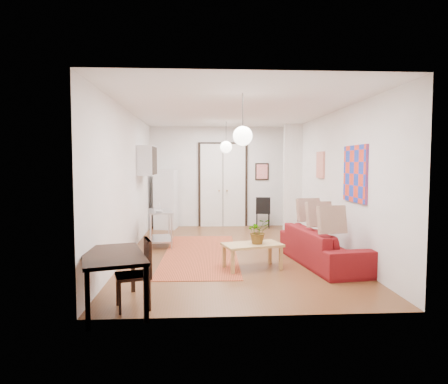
{
  "coord_description": "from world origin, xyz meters",
  "views": [
    {
      "loc": [
        -0.65,
        -8.14,
        1.82
      ],
      "look_at": [
        -0.17,
        -0.03,
        1.25
      ],
      "focal_mm": 32.0,
      "sensor_mm": 36.0,
      "label": 1
    }
  ],
  "objects": [
    {
      "name": "dining_table",
      "position": [
        -1.75,
        -3.15,
        0.62
      ],
      "size": [
        1.06,
        1.42,
        0.7
      ],
      "rotation": [
        0.0,
        0.0,
        0.29
      ],
      "color": "black",
      "rests_on": "floor"
    },
    {
      "name": "soap_bottle",
      "position": [
        -1.6,
        1.02,
        0.87
      ],
      "size": [
        0.09,
        0.08,
        0.16
      ],
      "primitive_type": "imported",
      "rotation": [
        0.0,
        0.0,
        0.15
      ],
      "color": "#5299B2",
      "rests_on": "kitchen_counter"
    },
    {
      "name": "ceiling",
      "position": [
        0.0,
        0.0,
        2.9
      ],
      "size": [
        4.2,
        7.0,
        0.02
      ],
      "primitive_type": "cube",
      "color": "white",
      "rests_on": "wall_back"
    },
    {
      "name": "dining_chair_near",
      "position": [
        -1.5,
        -3.06,
        0.5
      ],
      "size": [
        0.51,
        0.64,
        0.87
      ],
      "rotation": [
        0.0,
        0.0,
        -1.28
      ],
      "color": "#3A1E12",
      "rests_on": "floor"
    },
    {
      "name": "kitchen_counter",
      "position": [
        -1.55,
        0.77,
        0.49
      ],
      "size": [
        0.65,
        1.08,
        0.78
      ],
      "rotation": [
        0.0,
        0.0,
        0.14
      ],
      "color": "silver",
      "rests_on": "floor"
    },
    {
      "name": "painting_popart",
      "position": [
        2.08,
        -1.25,
        1.65
      ],
      "size": [
        0.05,
        1.0,
        1.0
      ],
      "primitive_type": "cube",
      "color": "red",
      "rests_on": "wall_right"
    },
    {
      "name": "wall_back",
      "position": [
        0.0,
        3.5,
        1.45
      ],
      "size": [
        4.2,
        0.02,
        2.9
      ],
      "primitive_type": "cube",
      "color": "silver",
      "rests_on": "floor"
    },
    {
      "name": "pendant_back",
      "position": [
        0.0,
        2.0,
        2.25
      ],
      "size": [
        0.3,
        0.3,
        0.8
      ],
      "color": "white",
      "rests_on": "ceiling"
    },
    {
      "name": "stub_partition",
      "position": [
        1.85,
        2.55,
        1.45
      ],
      "size": [
        0.5,
        0.1,
        2.9
      ],
      "primitive_type": "cube",
      "color": "silver",
      "rests_on": "floor"
    },
    {
      "name": "kilim_rug",
      "position": [
        -0.65,
        -0.13,
        0.0
      ],
      "size": [
        1.56,
        3.89,
        0.01
      ],
      "primitive_type": "cube",
      "rotation": [
        0.0,
        0.0,
        -0.03
      ],
      "color": "#C04B30",
      "rests_on": "floor"
    },
    {
      "name": "poster_back",
      "position": [
        1.15,
        3.47,
        1.6
      ],
      "size": [
        0.4,
        0.03,
        0.5
      ],
      "primitive_type": "cube",
      "color": "red",
      "rests_on": "wall_back"
    },
    {
      "name": "sofa",
      "position": [
        1.58,
        -1.11,
        0.33
      ],
      "size": [
        1.19,
        2.36,
        0.66
      ],
      "primitive_type": "imported",
      "rotation": [
        0.0,
        0.0,
        1.71
      ],
      "color": "maroon",
      "rests_on": "floor"
    },
    {
      "name": "potted_plant",
      "position": [
        0.34,
        -1.34,
        0.66
      ],
      "size": [
        0.43,
        0.46,
        0.43
      ],
      "primitive_type": "imported",
      "rotation": [
        0.0,
        0.0,
        0.27
      ],
      "color": "#345F2A",
      "rests_on": "coffee_table"
    },
    {
      "name": "pendant_front",
      "position": [
        0.0,
        -2.0,
        2.25
      ],
      "size": [
        0.3,
        0.3,
        0.8
      ],
      "color": "white",
      "rests_on": "ceiling"
    },
    {
      "name": "bowl",
      "position": [
        -1.55,
        0.47,
        0.81
      ],
      "size": [
        0.21,
        0.21,
        0.05
      ],
      "primitive_type": "imported",
      "rotation": [
        0.0,
        0.0,
        0.15
      ],
      "color": "silver",
      "rests_on": "kitchen_counter"
    },
    {
      "name": "double_doors",
      "position": [
        0.0,
        3.46,
        1.2
      ],
      "size": [
        1.44,
        0.06,
        2.5
      ],
      "primitive_type": "cube",
      "color": "white",
      "rests_on": "wall_back"
    },
    {
      "name": "wall_front",
      "position": [
        0.0,
        -3.5,
        1.45
      ],
      "size": [
        4.2,
        0.02,
        2.9
      ],
      "primitive_type": "cube",
      "color": "silver",
      "rests_on": "floor"
    },
    {
      "name": "wall_left",
      "position": [
        -2.1,
        0.0,
        1.45
      ],
      "size": [
        0.02,
        7.0,
        2.9
      ],
      "primitive_type": "cube",
      "color": "silver",
      "rests_on": "floor"
    },
    {
      "name": "wall_right",
      "position": [
        2.1,
        0.0,
        1.45
      ],
      "size": [
        0.02,
        7.0,
        2.9
      ],
      "primitive_type": "cube",
      "color": "silver",
      "rests_on": "floor"
    },
    {
      "name": "wall_cabinet",
      "position": [
        -1.92,
        1.5,
        1.9
      ],
      "size": [
        0.35,
        1.0,
        0.7
      ],
      "primitive_type": "cube",
      "color": "silver",
      "rests_on": "wall_left"
    },
    {
      "name": "dining_chair_far",
      "position": [
        -1.5,
        -3.06,
        0.5
      ],
      "size": [
        0.51,
        0.64,
        0.87
      ],
      "rotation": [
        0.0,
        0.0,
        -1.28
      ],
      "color": "#3A1E12",
      "rests_on": "floor"
    },
    {
      "name": "painting_abstract",
      "position": [
        2.08,
        0.8,
        1.8
      ],
      "size": [
        0.05,
        0.5,
        0.6
      ],
      "primitive_type": "cube",
      "color": "beige",
      "rests_on": "wall_right"
    },
    {
      "name": "black_side_chair",
      "position": [
        1.13,
        3.23,
        0.52
      ],
      "size": [
        0.45,
        0.45,
        0.89
      ],
      "rotation": [
        0.0,
        0.0,
        3.01
      ],
      "color": "black",
      "rests_on": "floor"
    },
    {
      "name": "print_left",
      "position": [
        -2.07,
        2.0,
        1.95
      ],
      "size": [
        0.03,
        0.44,
        0.54
      ],
      "primitive_type": "cube",
      "color": "#9B5F40",
      "rests_on": "wall_left"
    },
    {
      "name": "coffee_table",
      "position": [
        0.24,
        -1.34,
        0.38
      ],
      "size": [
        1.1,
        0.8,
        0.44
      ],
      "rotation": [
        0.0,
        0.0,
        0.27
      ],
      "color": "tan",
      "rests_on": "floor"
    },
    {
      "name": "floor",
      "position": [
        0.0,
        0.0,
        0.0
      ],
      "size": [
        7.0,
        7.0,
        0.0
      ],
      "primitive_type": "plane",
      "color": "brown",
      "rests_on": "ground"
    },
    {
      "name": "fridge",
      "position": [
        -1.63,
        3.13,
        0.83
      ],
      "size": [
        0.66,
        0.66,
        1.65
      ],
      "primitive_type": "cube",
      "rotation": [
        0.0,
        0.0,
        -0.14
      ],
      "color": "white",
      "rests_on": "floor"
    }
  ]
}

